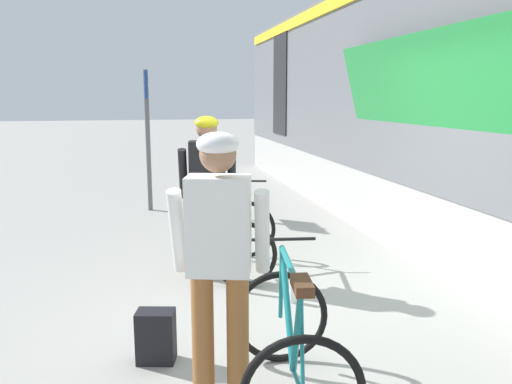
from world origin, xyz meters
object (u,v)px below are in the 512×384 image
at_px(bicycle_near_black, 245,237).
at_px(bicycle_far_teal, 290,344).
at_px(backpack_on_platform, 156,336).
at_px(platform_sign_post, 147,117).
at_px(cyclist_near_in_dark, 208,183).
at_px(cyclist_far_in_white, 219,249).
at_px(water_bottle_near_the_bikes, 293,293).

distance_m(bicycle_near_black, bicycle_far_teal, 2.58).
relative_size(backpack_on_platform, platform_sign_post, 0.17).
height_order(bicycle_far_teal, platform_sign_post, platform_sign_post).
distance_m(cyclist_near_in_dark, cyclist_far_in_white, 2.44).
distance_m(bicycle_near_black, platform_sign_post, 3.85).
relative_size(cyclist_far_in_white, bicycle_far_teal, 1.52).
bearing_deg(bicycle_near_black, backpack_on_platform, -119.28).
distance_m(bicycle_near_black, backpack_on_platform, 2.14).
distance_m(cyclist_near_in_dark, bicycle_near_black, 0.79).
bearing_deg(backpack_on_platform, bicycle_near_black, 73.76).
height_order(backpack_on_platform, water_bottle_near_the_bikes, backpack_on_platform).
bearing_deg(water_bottle_near_the_bikes, cyclist_near_in_dark, 128.16).
distance_m(cyclist_far_in_white, bicycle_near_black, 2.69).
relative_size(bicycle_near_black, backpack_on_platform, 3.01).
relative_size(cyclist_near_in_dark, cyclist_far_in_white, 1.00).
bearing_deg(bicycle_near_black, water_bottle_near_the_bikes, -74.61).
relative_size(cyclist_near_in_dark, backpack_on_platform, 4.40).
height_order(cyclist_far_in_white, platform_sign_post, platform_sign_post).
bearing_deg(platform_sign_post, backpack_on_platform, -90.42).
bearing_deg(cyclist_far_in_white, cyclist_near_in_dark, 84.67).
bearing_deg(bicycle_far_teal, cyclist_far_in_white, 174.80).
bearing_deg(bicycle_far_teal, water_bottle_near_the_bikes, 73.03).
xyz_separation_m(bicycle_near_black, platform_sign_post, (-1.00, 3.51, 1.22)).
relative_size(backpack_on_platform, water_bottle_near_the_bikes, 2.11).
relative_size(bicycle_near_black, water_bottle_near_the_bikes, 6.34).
relative_size(cyclist_near_in_dark, water_bottle_near_the_bikes, 9.28).
relative_size(bicycle_far_teal, backpack_on_platform, 2.90).
height_order(cyclist_far_in_white, bicycle_far_teal, cyclist_far_in_white).
distance_m(cyclist_near_in_dark, platform_sign_post, 3.70).
relative_size(cyclist_far_in_white, water_bottle_near_the_bikes, 9.28).
relative_size(cyclist_near_in_dark, bicycle_far_teal, 1.52).
bearing_deg(cyclist_far_in_white, water_bottle_near_the_bikes, 58.91).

